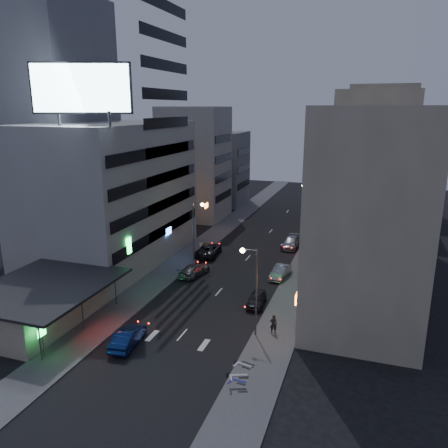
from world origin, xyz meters
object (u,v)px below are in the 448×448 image
at_px(parked_car_right_mid, 280,272).
at_px(road_car_silver, 194,270).
at_px(scooter_blue, 247,375).
at_px(scooter_silver_a, 248,367).
at_px(person, 273,324).
at_px(scooter_black_a, 247,381).
at_px(scooter_silver_b, 253,360).
at_px(parked_car_right_near, 257,299).
at_px(parked_car_left, 209,249).
at_px(parked_car_right_far, 291,242).
at_px(road_car_blue, 128,337).
at_px(scooter_black_b, 256,359).

distance_m(parked_car_right_mid, road_car_silver, 10.40).
bearing_deg(scooter_blue, scooter_silver_a, 17.11).
height_order(person, scooter_black_a, person).
bearing_deg(road_car_silver, scooter_silver_b, 135.37).
bearing_deg(parked_car_right_near, scooter_silver_a, -82.52).
distance_m(road_car_silver, scooter_black_a, 22.92).
xyz_separation_m(person, scooter_silver_b, (-0.39, -5.72, -0.28)).
distance_m(parked_car_right_mid, person, 13.72).
height_order(parked_car_right_mid, scooter_blue, parked_car_right_mid).
xyz_separation_m(parked_car_left, scooter_blue, (12.98, -26.44, -0.14)).
height_order(parked_car_right_far, road_car_blue, same).
xyz_separation_m(parked_car_right_mid, scooter_silver_a, (1.67, -20.36, 0.02)).
height_order(parked_car_right_near, parked_car_right_mid, parked_car_right_mid).
xyz_separation_m(parked_car_right_far, road_car_blue, (-8.40, -31.59, 0.00)).
distance_m(parked_car_right_far, person, 25.85).
bearing_deg(scooter_silver_a, scooter_black_a, 171.58).
xyz_separation_m(parked_car_left, scooter_black_b, (13.03, -24.13, -0.18)).
bearing_deg(road_car_silver, scooter_black_b, 136.18).
xyz_separation_m(scooter_silver_a, scooter_blue, (0.23, -0.97, -0.07)).
distance_m(person, scooter_black_b, 5.49).
distance_m(parked_car_right_near, scooter_blue, 13.35).
bearing_deg(parked_car_right_near, road_car_blue, -131.01).
bearing_deg(parked_car_right_mid, parked_car_left, 161.80).
xyz_separation_m(parked_car_right_far, scooter_black_a, (2.92, -34.18, -0.08)).
relative_size(parked_car_right_mid, parked_car_left, 0.75).
relative_size(parked_car_right_near, scooter_silver_a, 1.98).
height_order(parked_car_right_near, parked_car_right_far, parked_car_right_far).
bearing_deg(road_car_silver, parked_car_right_near, 158.67).
xyz_separation_m(scooter_blue, scooter_black_b, (0.05, 2.32, -0.05)).
height_order(road_car_silver, scooter_silver_b, road_car_silver).
relative_size(parked_car_right_mid, scooter_silver_b, 2.21).
height_order(road_car_silver, scooter_black_b, road_car_silver).
relative_size(parked_car_right_mid, person, 2.49).
bearing_deg(parked_car_left, parked_car_right_mid, 149.58).
relative_size(road_car_blue, scooter_silver_a, 2.27).
bearing_deg(parked_car_left, road_car_blue, 88.62).
xyz_separation_m(parked_car_right_mid, person, (2.16, -13.55, 0.28)).
height_order(parked_car_right_mid, road_car_blue, road_car_blue).
bearing_deg(parked_car_right_mid, scooter_silver_a, -78.76).
bearing_deg(scooter_silver_b, scooter_black_a, -161.18).
bearing_deg(scooter_black_b, person, 11.90).
distance_m(parked_car_left, parked_car_right_far, 12.41).
relative_size(scooter_black_a, scooter_black_b, 1.10).
relative_size(parked_car_right_near, road_car_blue, 0.87).
relative_size(scooter_blue, scooter_silver_b, 0.92).
relative_size(parked_car_right_far, scooter_black_b, 3.16).
bearing_deg(scooter_silver_b, parked_car_right_mid, 17.85).
height_order(parked_car_right_near, scooter_black_a, parked_car_right_near).
bearing_deg(scooter_blue, scooter_silver_b, 7.59).
bearing_deg(person, parked_car_right_far, -102.54).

